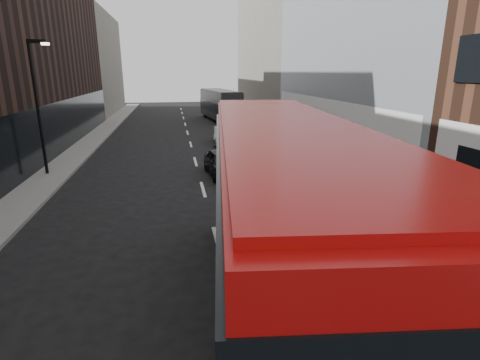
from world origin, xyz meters
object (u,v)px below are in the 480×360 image
street_lamp (38,99)px  grey_bus (220,104)px  red_bus (281,216)px  car_c (234,130)px  car_a (223,163)px  car_b (223,135)px

street_lamp → grey_bus: bearing=61.3°
red_bus → car_c: red_bus is taller
car_c → grey_bus: bearing=93.3°
car_a → red_bus: bearing=-96.8°
car_a → car_c: 12.04m
street_lamp → car_c: bearing=40.3°
car_b → car_c: bearing=68.3°
grey_bus → car_b: size_ratio=2.77×
street_lamp → car_c: 16.16m
street_lamp → car_b: street_lamp is taller
red_bus → grey_bus: 37.14m
red_bus → street_lamp: bearing=129.2°
car_a → grey_bus: bearing=78.2°
car_a → car_c: (2.50, 11.78, 0.04)m
street_lamp → car_c: (12.04, 10.21, -3.43)m
car_c → car_a: bearing=-96.9°
grey_bus → car_a: (-2.89, -24.22, -1.17)m
car_c → red_bus: bearing=-91.7°
car_a → car_b: bearing=77.5°
street_lamp → car_a: street_lamp is taller
street_lamp → car_b: size_ratio=1.74×
street_lamp → car_c: street_lamp is taller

